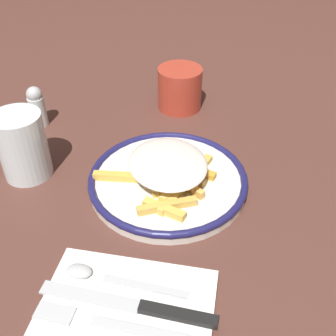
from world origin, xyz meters
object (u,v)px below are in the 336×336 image
coffee_mug (180,88)px  salt_shaker (37,106)px  fries_heap (169,168)px  spoon (105,277)px  plate (168,180)px  water_glass (22,146)px  fork (109,325)px  knife (142,307)px  napkin (127,308)px

coffee_mug → salt_shaker: bearing=113.9°
fries_heap → spoon: (-0.20, 0.05, -0.02)m
plate → water_glass: water_glass is taller
fork → water_glass: (0.25, 0.21, 0.04)m
plate → knife: bearing=-177.6°
plate → coffee_mug: coffee_mug is taller
plate → fries_heap: bearing=-88.3°
fork → knife: 0.04m
plate → water_glass: bearing=91.4°
knife → salt_shaker: salt_shaker is taller
fries_heap → spoon: size_ratio=1.30×
fork → coffee_mug: coffee_mug is taller
knife → fries_heap: bearing=2.0°
fork → water_glass: bearing=40.2°
spoon → salt_shaker: 0.41m
fork → napkin: bearing=-24.0°
napkin → knife: (-0.00, -0.02, 0.01)m
knife → water_glass: size_ratio=1.92×
fries_heap → water_glass: 0.23m
salt_shaker → knife: bearing=-142.2°
plate → salt_shaker: (0.14, 0.27, 0.03)m
fries_heap → coffee_mug: coffee_mug is taller
knife → salt_shaker: 0.46m
napkin → salt_shaker: 0.45m
knife → salt_shaker: (0.36, 0.28, 0.03)m
spoon → coffee_mug: 0.45m
spoon → coffee_mug: size_ratio=1.33×
napkin → water_glass: 0.32m
napkin → fries_heap: bearing=-2.7°
fork → water_glass: 0.33m
fries_heap → coffee_mug: 0.25m
spoon → coffee_mug: coffee_mug is taller
water_glass → coffee_mug: water_glass is taller
spoon → salt_shaker: bearing=34.6°
spoon → salt_shaker: size_ratio=1.93×
water_glass → napkin: bearing=-134.8°
plate → spoon: (-0.20, 0.04, 0.00)m
knife → salt_shaker: bearing=37.8°
fries_heap → fork: (-0.25, 0.02, -0.02)m
napkin → coffee_mug: size_ratio=1.73×
water_glass → knife: bearing=-132.6°
salt_shaker → water_glass: bearing=-163.3°
coffee_mug → knife: bearing=-176.6°
fork → salt_shaker: 0.47m
knife → spoon: size_ratio=1.38×
plate → napkin: (-0.23, 0.01, -0.01)m
napkin → fork: 0.03m
knife → plate: bearing=2.4°
plate → knife: 0.23m
fries_heap → salt_shaker: size_ratio=2.51×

